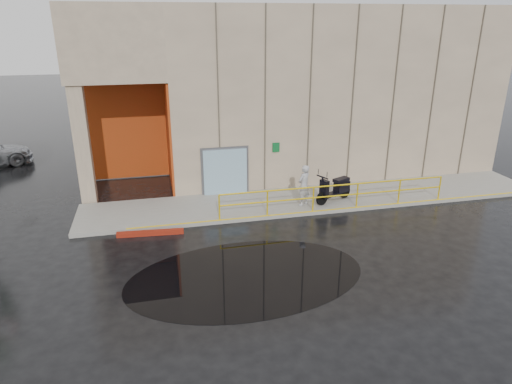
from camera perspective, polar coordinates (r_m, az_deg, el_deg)
ground at (r=15.08m, az=-0.79°, el=-8.52°), size 120.00×120.00×0.00m
sidewalk at (r=20.01m, az=7.67°, el=-0.85°), size 20.00×3.00×0.15m
building at (r=25.32m, az=5.30°, el=13.44°), size 20.00×10.17×8.00m
guardrail at (r=18.72m, az=9.90°, el=-0.54°), size 9.56×0.06×1.03m
person at (r=18.80m, az=6.00°, el=0.84°), size 0.75×0.69×1.72m
scooter at (r=19.38m, az=9.82°, el=1.28°), size 1.99×1.36×1.51m
red_curb at (r=17.12m, az=-13.06°, el=-5.00°), size 2.41×0.38×0.18m
puddle at (r=14.21m, az=-1.20°, el=-10.49°), size 7.61×4.92×0.01m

